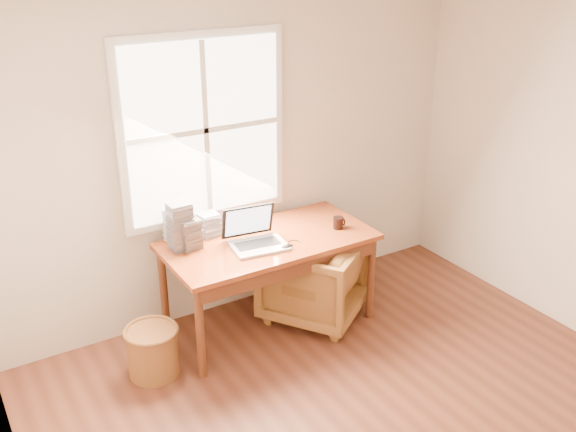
% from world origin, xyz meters
% --- Properties ---
extents(room_shell, '(4.04, 4.54, 2.64)m').
position_xyz_m(room_shell, '(-0.02, 0.16, 1.32)').
color(room_shell, '#582E1E').
rests_on(room_shell, ground).
extents(desk, '(1.60, 0.80, 0.04)m').
position_xyz_m(desk, '(0.00, 1.80, 0.73)').
color(desk, brown).
rests_on(desk, room_shell).
extents(armchair, '(1.03, 1.04, 0.69)m').
position_xyz_m(armchair, '(0.37, 1.73, 0.34)').
color(armchair, brown).
rests_on(armchair, room_shell).
extents(wicker_stool, '(0.44, 0.44, 0.35)m').
position_xyz_m(wicker_stool, '(-1.02, 1.67, 0.18)').
color(wicker_stool, brown).
rests_on(wicker_stool, room_shell).
extents(laptop, '(0.49, 0.51, 0.33)m').
position_xyz_m(laptop, '(-0.13, 1.70, 0.91)').
color(laptop, '#B6BABE').
rests_on(laptop, desk).
extents(mouse, '(0.11, 0.08, 0.03)m').
position_xyz_m(mouse, '(0.03, 1.58, 0.77)').
color(mouse, black).
rests_on(mouse, desk).
extents(coffee_mug, '(0.10, 0.10, 0.09)m').
position_xyz_m(coffee_mug, '(0.56, 1.68, 0.80)').
color(coffee_mug, black).
rests_on(coffee_mug, desk).
extents(cd_stack_a, '(0.15, 0.14, 0.25)m').
position_xyz_m(cd_stack_a, '(-0.61, 2.15, 0.88)').
color(cd_stack_a, silver).
rests_on(cd_stack_a, desk).
extents(cd_stack_b, '(0.16, 0.15, 0.23)m').
position_xyz_m(cd_stack_b, '(-0.57, 1.95, 0.86)').
color(cd_stack_b, '#232328').
rests_on(cd_stack_b, desk).
extents(cd_stack_c, '(0.17, 0.15, 0.36)m').
position_xyz_m(cd_stack_c, '(-0.63, 1.99, 0.93)').
color(cd_stack_c, gray).
rests_on(cd_stack_c, desk).
extents(cd_stack_d, '(0.16, 0.14, 0.18)m').
position_xyz_m(cd_stack_d, '(-0.36, 2.09, 0.84)').
color(cd_stack_d, silver).
rests_on(cd_stack_d, desk).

